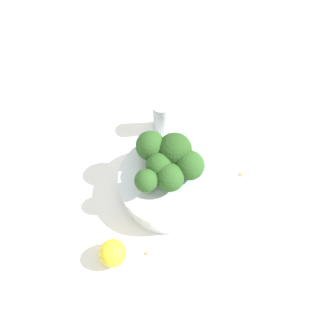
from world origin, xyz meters
The scene contains 12 objects.
ground_plane centered at (0.00, 0.00, 0.00)m, with size 3.00×3.00×0.00m, color white.
bowl centered at (0.00, 0.00, 0.03)m, with size 0.18×0.18×0.05m, color silver.
broccoli_floret_0 centered at (0.02, 0.00, 0.08)m, with size 0.05×0.05×0.06m.
broccoli_floret_1 centered at (-0.01, 0.01, 0.08)m, with size 0.05×0.05×0.05m.
broccoli_floret_2 centered at (-0.03, -0.02, 0.08)m, with size 0.05×0.05×0.06m.
broccoli_floret_3 centered at (0.04, -0.03, 0.09)m, with size 0.05×0.05×0.07m.
broccoli_floret_4 centered at (0.00, -0.03, 0.09)m, with size 0.06×0.06×0.07m.
broccoli_floret_5 centered at (0.03, 0.04, 0.09)m, with size 0.04×0.04×0.06m.
pepper_shaker centered at (0.06, -0.13, 0.04)m, with size 0.04×0.04×0.07m.
lemon_wedge centered at (0.04, 0.15, 0.02)m, with size 0.05×0.05×0.05m, color yellow.
almond_crumb_0 centered at (-0.01, 0.13, 0.00)m, with size 0.01×0.00×0.01m, color #AD7F4C.
almond_crumb_1 centered at (-0.12, -0.08, 0.00)m, with size 0.01×0.01×0.01m, color tan.
Camera 1 is at (-0.08, 0.24, 0.57)m, focal length 35.00 mm.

